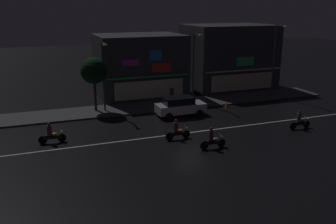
% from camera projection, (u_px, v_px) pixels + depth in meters
% --- Properties ---
extents(ground_plane, '(140.00, 140.00, 0.00)m').
position_uv_depth(ground_plane, '(190.00, 133.00, 28.06)').
color(ground_plane, black).
extents(lane_divider_stripe, '(34.15, 0.16, 0.01)m').
position_uv_depth(lane_divider_stripe, '(190.00, 133.00, 28.06)').
color(lane_divider_stripe, beige).
rests_on(lane_divider_stripe, ground).
extents(sidewalk_far, '(35.95, 3.91, 0.14)m').
position_uv_depth(sidewalk_far, '(156.00, 106.00, 35.29)').
color(sidewalk_far, '#424447').
rests_on(sidewalk_far, ground).
extents(storefront_left_block, '(9.72, 7.36, 7.28)m').
position_uv_depth(storefront_left_block, '(228.00, 57.00, 42.92)').
color(storefront_left_block, '#383A3F').
rests_on(storefront_left_block, ground).
extents(storefront_center_block, '(8.93, 6.98, 6.46)m').
position_uv_depth(storefront_center_block, '(140.00, 65.00, 39.25)').
color(storefront_center_block, '#383A3F').
rests_on(storefront_center_block, ground).
extents(streetlamp_west, '(0.44, 1.64, 6.23)m').
position_uv_depth(streetlamp_west, '(104.00, 70.00, 32.37)').
color(streetlamp_west, '#47494C').
rests_on(streetlamp_west, sidewalk_far).
extents(streetlamp_mid, '(0.44, 1.64, 6.75)m').
position_uv_depth(streetlamp_mid, '(195.00, 61.00, 35.70)').
color(streetlamp_mid, '#47494C').
rests_on(streetlamp_mid, sidewalk_far).
extents(streetlamp_east, '(0.44, 1.64, 7.40)m').
position_uv_depth(streetlamp_east, '(276.00, 55.00, 37.73)').
color(streetlamp_east, '#47494C').
rests_on(streetlamp_east, sidewalk_far).
extents(pedestrian_on_sidewalk, '(0.34, 0.34, 1.93)m').
position_uv_depth(pedestrian_on_sidewalk, '(172.00, 97.00, 34.87)').
color(pedestrian_on_sidewalk, '#232328').
rests_on(pedestrian_on_sidewalk, sidewalk_far).
extents(street_tree, '(2.38, 2.38, 4.85)m').
position_uv_depth(street_tree, '(94.00, 71.00, 32.63)').
color(street_tree, '#473323').
rests_on(street_tree, sidewalk_far).
extents(parked_car_near_kerb, '(4.30, 1.98, 1.67)m').
position_uv_depth(parked_car_near_kerb, '(180.00, 106.00, 32.27)').
color(parked_car_near_kerb, silver).
rests_on(parked_car_near_kerb, ground).
extents(motorcycle_lead, '(1.90, 0.60, 1.52)m').
position_uv_depth(motorcycle_lead, '(212.00, 140.00, 24.80)').
color(motorcycle_lead, black).
rests_on(motorcycle_lead, ground).
extents(motorcycle_following, '(1.90, 0.60, 1.52)m').
position_uv_depth(motorcycle_following, '(51.00, 135.00, 25.78)').
color(motorcycle_following, black).
rests_on(motorcycle_following, ground).
extents(motorcycle_opposite_lane, '(1.90, 0.60, 1.52)m').
position_uv_depth(motorcycle_opposite_lane, '(177.00, 131.00, 26.51)').
color(motorcycle_opposite_lane, black).
rests_on(motorcycle_opposite_lane, ground).
extents(motorcycle_trailing_far, '(1.90, 0.60, 1.52)m').
position_uv_depth(motorcycle_trailing_far, '(300.00, 121.00, 28.80)').
color(motorcycle_trailing_far, black).
rests_on(motorcycle_trailing_far, ground).
extents(traffic_cone, '(0.36, 0.36, 0.55)m').
position_uv_depth(traffic_cone, '(227.00, 105.00, 34.98)').
color(traffic_cone, orange).
rests_on(traffic_cone, ground).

